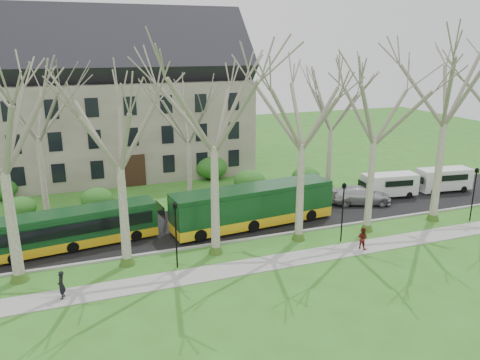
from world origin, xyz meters
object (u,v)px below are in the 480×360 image
object	(u,v)px
van_b	(444,180)
pedestrian_a	(61,285)
sedan	(360,195)
pedestrian_b	(362,238)
bus_lead	(77,228)
van_a	(389,186)
bus_follow	(253,206)

from	to	relation	value
van_b	pedestrian_a	xyz separation A→B (m)	(-34.49, -8.49, -0.29)
sedan	pedestrian_b	size ratio (longest dim) A/B	3.51
pedestrian_b	bus_lead	bearing A→B (deg)	42.87
sedan	bus_lead	bearing A→B (deg)	111.61
van_a	pedestrian_b	world-z (taller)	van_a
sedan	pedestrian_a	bearing A→B (deg)	127.32
sedan	van_b	world-z (taller)	van_b
bus_follow	van_a	xyz separation A→B (m)	(14.41, 2.26, -0.53)
bus_lead	pedestrian_b	xyz separation A→B (m)	(18.42, -7.21, -0.60)
bus_lead	van_a	distance (m)	27.41
pedestrian_a	pedestrian_b	size ratio (longest dim) A/B	1.06
bus_lead	van_a	size ratio (longest dim) A/B	2.19
van_b	pedestrian_b	xyz separation A→B (m)	(-14.99, -8.59, -0.34)
bus_lead	van_a	bearing A→B (deg)	-4.14
bus_follow	pedestrian_a	bearing A→B (deg)	-160.73
pedestrian_b	pedestrian_a	bearing A→B (deg)	63.98
van_a	pedestrian_b	bearing A→B (deg)	-127.14
van_b	van_a	bearing A→B (deg)	-175.88
pedestrian_a	pedestrian_b	bearing A→B (deg)	99.89
van_a	pedestrian_a	distance (m)	29.77
van_b	pedestrian_b	bearing A→B (deg)	-143.17
bus_lead	sedan	distance (m)	23.78
van_b	bus_lead	bearing A→B (deg)	-170.62
van_a	van_b	world-z (taller)	van_b
van_a	van_b	distance (m)	6.06
van_a	van_b	bearing A→B (deg)	5.11
bus_follow	sedan	world-z (taller)	bus_follow
pedestrian_b	sedan	bearing A→B (deg)	-58.95
bus_follow	van_a	distance (m)	14.60
bus_lead	pedestrian_a	bearing A→B (deg)	-106.33
bus_follow	van_b	bearing A→B (deg)	-0.25
van_b	pedestrian_a	distance (m)	35.52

